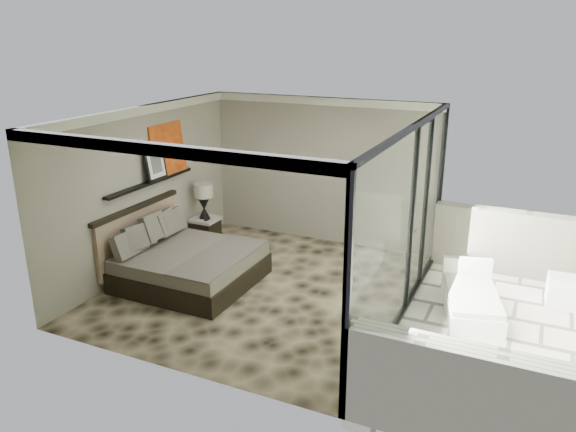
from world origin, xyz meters
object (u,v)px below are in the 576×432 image
at_px(ottoman, 563,292).
at_px(nightstand, 206,231).
at_px(bed, 185,262).
at_px(table_lamp, 204,196).
at_px(lounger, 471,300).

bearing_deg(ottoman, nightstand, -179.44).
relative_size(bed, table_lamp, 3.06).
xyz_separation_m(ottoman, lounger, (-1.22, -0.77, -0.04)).
bearing_deg(table_lamp, bed, -67.58).
distance_m(nightstand, lounger, 5.15).
height_order(bed, ottoman, bed).
height_order(bed, lounger, bed).
relative_size(bed, ottoman, 4.60).
relative_size(table_lamp, lounger, 0.42).
height_order(table_lamp, ottoman, table_lamp).
relative_size(nightstand, lounger, 0.31).
relative_size(table_lamp, ottoman, 1.50).
bearing_deg(ottoman, table_lamp, -179.41).
xyz_separation_m(bed, lounger, (4.43, 0.92, -0.16)).
xyz_separation_m(table_lamp, lounger, (5.10, -0.71, -0.77)).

